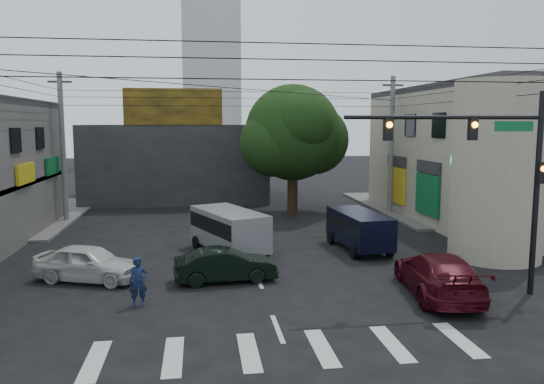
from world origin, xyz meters
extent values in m
plane|color=black|center=(0.00, 0.00, 0.00)|extent=(160.00, 160.00, 0.00)
cube|color=#514F4C|center=(18.00, 18.00, 0.07)|extent=(16.00, 16.00, 0.15)
cube|color=gray|center=(18.00, 13.00, 4.00)|extent=(14.00, 18.00, 8.00)
cylinder|color=gray|center=(11.00, 4.00, 4.00)|extent=(4.00, 4.00, 8.00)
cube|color=#232326|center=(-4.00, 26.00, 3.00)|extent=(14.00, 10.00, 6.00)
cube|color=olive|center=(-4.00, 21.10, 7.30)|extent=(7.00, 0.30, 2.60)
cube|color=silver|center=(0.00, 70.00, 22.00)|extent=(9.00, 9.00, 44.00)
cylinder|color=black|center=(4.00, 17.00, 2.20)|extent=(0.70, 0.70, 4.40)
sphere|color=black|center=(4.00, 17.00, 5.50)|extent=(6.40, 6.40, 6.40)
cylinder|color=black|center=(9.50, -1.00, 3.60)|extent=(0.20, 0.20, 7.20)
cylinder|color=black|center=(6.00, -1.00, 6.30)|extent=(7.00, 0.14, 0.14)
cube|color=black|center=(7.00, -1.00, 5.90)|extent=(0.28, 0.22, 0.75)
cube|color=black|center=(4.00, -1.00, 5.90)|extent=(0.28, 0.22, 0.75)
sphere|color=orange|center=(7.00, -1.14, 6.05)|extent=(0.20, 0.20, 0.20)
sphere|color=orange|center=(4.00, -1.14, 6.05)|extent=(0.20, 0.20, 0.20)
cube|color=#0D5F2E|center=(8.50, -1.00, 6.00)|extent=(1.40, 0.06, 0.35)
cylinder|color=#59595B|center=(-10.50, 16.00, 4.60)|extent=(0.32, 0.32, 9.20)
cylinder|color=#59595B|center=(10.50, 16.00, 4.60)|extent=(0.32, 0.32, 9.20)
imported|color=black|center=(-1.29, 2.04, 0.65)|extent=(2.11, 4.19, 1.29)
imported|color=silver|center=(-6.56, 2.84, 0.72)|extent=(4.42, 5.29, 1.43)
imported|color=#3D0812|center=(6.12, -0.68, 0.77)|extent=(3.59, 5.90, 1.54)
imported|color=#111F3D|center=(-4.32, -0.39, 0.84)|extent=(0.75, 0.60, 1.68)
camera|label=1|loc=(-2.24, -18.00, 6.09)|focal=35.00mm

